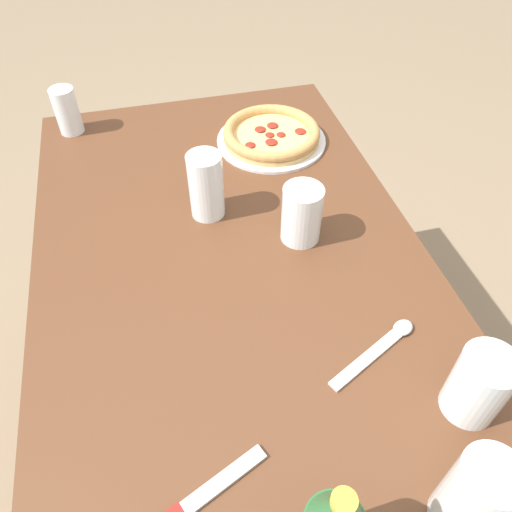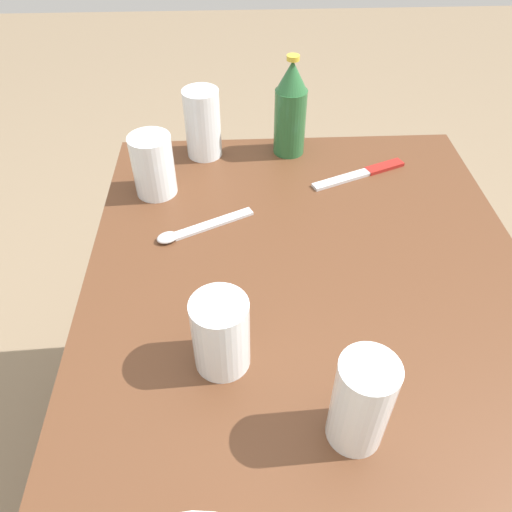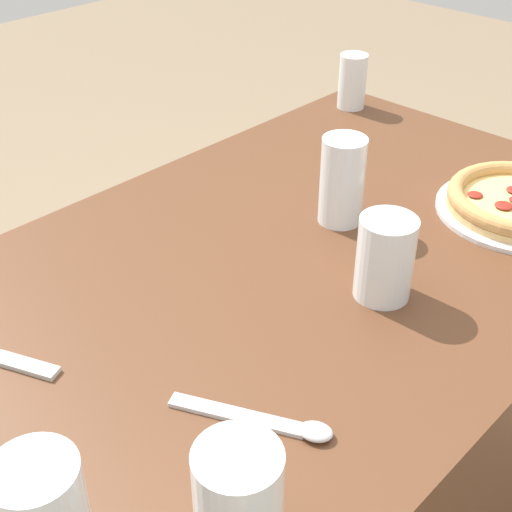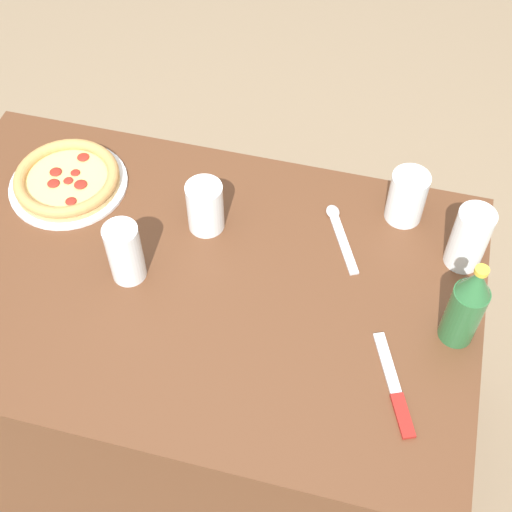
% 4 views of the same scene
% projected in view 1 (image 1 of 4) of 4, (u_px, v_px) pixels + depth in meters
% --- Properties ---
extents(ground_plane, '(8.00, 8.00, 0.00)m').
position_uv_depth(ground_plane, '(239.00, 421.00, 1.56)').
color(ground_plane, '#847056').
extents(table, '(1.23, 0.77, 0.77)m').
position_uv_depth(table, '(235.00, 354.00, 1.28)').
color(table, '#56331E').
rests_on(table, ground_plane).
extents(pizza_margherita, '(0.28, 0.28, 0.04)m').
position_uv_depth(pizza_margherita, '(271.00, 135.00, 1.26)').
color(pizza_margherita, silver).
rests_on(pizza_margherita, table).
extents(glass_red_wine, '(0.08, 0.08, 0.12)m').
position_uv_depth(glass_red_wine, '(301.00, 217.00, 0.99)').
color(glass_red_wine, white).
rests_on(glass_red_wine, table).
extents(glass_orange_juice, '(0.08, 0.08, 0.15)m').
position_uv_depth(glass_orange_juice, '(473.00, 499.00, 0.62)').
color(glass_orange_juice, white).
rests_on(glass_orange_juice, table).
extents(glass_mango_juice, '(0.06, 0.06, 0.12)m').
position_uv_depth(glass_mango_juice, '(67.00, 112.00, 1.27)').
color(glass_mango_juice, white).
rests_on(glass_mango_juice, table).
extents(glass_iced_tea, '(0.07, 0.07, 0.15)m').
position_uv_depth(glass_iced_tea, '(206.00, 189.00, 1.04)').
color(glass_iced_tea, white).
rests_on(glass_iced_tea, table).
extents(glass_lemonade, '(0.08, 0.08, 0.13)m').
position_uv_depth(glass_lemonade, '(478.00, 386.00, 0.73)').
color(glass_lemonade, white).
rests_on(glass_lemonade, table).
extents(knife, '(0.11, 0.21, 0.01)m').
position_uv_depth(knife, '(191.00, 505.00, 0.67)').
color(knife, maroon).
rests_on(knife, table).
extents(spoon, '(0.11, 0.19, 0.01)m').
position_uv_depth(spoon, '(384.00, 344.00, 0.85)').
color(spoon, silver).
rests_on(spoon, table).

